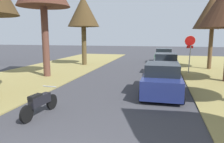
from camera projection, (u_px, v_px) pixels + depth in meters
The scene contains 7 objects.
stop_sign_far at pixel (190, 46), 16.05m from camera, with size 0.82×0.75×2.91m.
street_tree_right_far at pixel (213, 11), 17.89m from camera, with size 3.19×3.19×6.53m.
street_tree_left_far at pixel (83, 12), 20.61m from camera, with size 3.12×3.12×6.77m.
parked_sedan_navy at pixel (162, 79), 10.74m from camera, with size 1.96×4.41×1.57m.
parked_sedan_white at pixel (166, 64), 16.80m from camera, with size 1.96×4.41×1.57m.
parked_sedan_green at pixel (164, 56), 23.37m from camera, with size 1.96×4.41×1.57m.
parked_motorcycle at pixel (40, 103), 7.75m from camera, with size 0.60×2.05×0.97m.
Camera 1 is at (2.13, -2.95, 2.89)m, focal length 33.90 mm.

